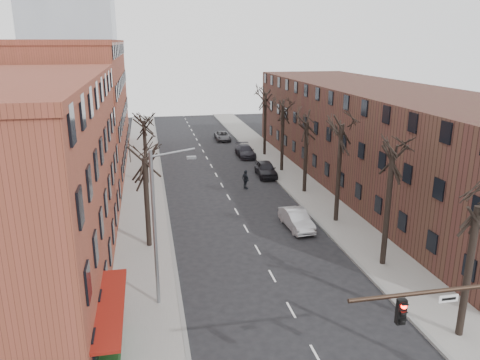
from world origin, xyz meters
TOP-DOWN VIEW (x-y plane):
  - sidewalk_left at (-8.00, 35.00)m, footprint 4.00×90.00m
  - sidewalk_right at (8.00, 35.00)m, footprint 4.00×90.00m
  - building_left_near at (-16.00, 15.00)m, footprint 12.00×26.00m
  - building_left_far at (-16.00, 44.00)m, footprint 12.00×28.00m
  - building_right at (16.00, 30.00)m, footprint 12.00×50.00m
  - awning_left at (-9.40, 6.00)m, footprint 1.20×7.00m
  - hedge at (-9.50, 5.00)m, footprint 0.80×6.00m
  - tree_right_a at (7.60, 4.00)m, footprint 5.20×5.20m
  - tree_right_b at (7.60, 12.00)m, footprint 5.20×5.20m
  - tree_right_c at (7.60, 20.00)m, footprint 5.20×5.20m
  - tree_right_d at (7.60, 28.00)m, footprint 5.20×5.20m
  - tree_right_e at (7.60, 36.00)m, footprint 5.20×5.20m
  - tree_right_f at (7.60, 44.00)m, footprint 5.20×5.20m
  - tree_left_a at (-7.60, 18.00)m, footprint 5.20×5.20m
  - tree_left_b at (-7.60, 34.00)m, footprint 5.20×5.20m
  - streetlight at (-7.03, 10.00)m, footprint 2.45×0.22m
  - silver_sedan at (3.96, 19.32)m, footprint 1.84×4.63m
  - parked_car_near at (5.30, 34.36)m, footprint 2.18×4.96m
  - parked_car_mid at (4.98, 43.77)m, footprint 2.09×5.12m
  - parked_car_far at (3.80, 54.71)m, footprint 2.20×4.68m
  - pedestrian_crossing at (2.15, 30.30)m, footprint 0.85×1.24m

SIDE VIEW (x-z plane):
  - awning_left at x=-9.40m, z-range -0.07..0.07m
  - tree_right_a at x=7.60m, z-range -5.00..5.00m
  - tree_right_b at x=7.60m, z-range -5.40..5.40m
  - tree_right_c at x=7.60m, z-range -5.80..5.80m
  - tree_right_d at x=7.60m, z-range -5.00..5.00m
  - tree_right_e at x=7.60m, z-range -5.40..5.40m
  - tree_right_f at x=7.60m, z-range -5.80..5.80m
  - tree_left_a at x=-7.60m, z-range -4.75..4.75m
  - tree_left_b at x=-7.60m, z-range -4.75..4.75m
  - sidewalk_left at x=-8.00m, z-range 0.00..0.15m
  - sidewalk_right at x=8.00m, z-range 0.00..0.15m
  - parked_car_far at x=3.80m, z-range 0.00..1.29m
  - hedge at x=-9.50m, z-range 0.15..1.15m
  - parked_car_mid at x=4.98m, z-range 0.00..1.48m
  - silver_sedan at x=3.96m, z-range 0.00..1.50m
  - parked_car_near at x=5.30m, z-range 0.00..1.66m
  - pedestrian_crossing at x=2.15m, z-range 0.00..1.95m
  - building_right at x=16.00m, z-range 0.00..10.00m
  - streetlight at x=-7.03m, z-range 0.50..9.53m
  - building_left_near at x=-16.00m, z-range 0.00..12.00m
  - building_left_far at x=-16.00m, z-range 0.00..14.00m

